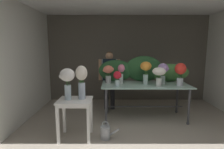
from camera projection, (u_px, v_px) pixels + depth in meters
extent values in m
plane|color=#9E9384|center=(134.00, 121.00, 4.16)|extent=(7.64, 7.64, 0.00)
cube|color=#5B564C|center=(128.00, 59.00, 5.67)|extent=(5.03, 0.12, 2.64)
cube|color=silver|center=(21.00, 64.00, 3.97)|extent=(0.12, 3.59, 2.64)
cube|color=#A9D1C7|center=(146.00, 84.00, 4.18)|extent=(2.00, 0.92, 0.02)
cylinder|color=#4C4C51|center=(107.00, 107.00, 3.90)|extent=(0.05, 0.05, 0.81)
sphere|color=#4C4C51|center=(107.00, 123.00, 3.96)|extent=(0.07, 0.07, 0.07)
cylinder|color=#4C4C51|center=(190.00, 107.00, 3.89)|extent=(0.05, 0.05, 0.81)
sphere|color=#4C4C51|center=(189.00, 123.00, 3.95)|extent=(0.07, 0.07, 0.07)
cylinder|color=#4C4C51|center=(108.00, 97.00, 4.61)|extent=(0.05, 0.05, 0.81)
sphere|color=#4C4C51|center=(108.00, 111.00, 4.66)|extent=(0.07, 0.07, 0.07)
cylinder|color=#4C4C51|center=(178.00, 98.00, 4.60)|extent=(0.05, 0.05, 0.81)
sphere|color=#4C4C51|center=(177.00, 112.00, 4.66)|extent=(0.07, 0.07, 0.07)
cylinder|color=#4C4C51|center=(145.00, 107.00, 4.27)|extent=(1.80, 0.03, 0.03)
cube|color=white|center=(76.00, 100.00, 3.28)|extent=(0.61, 0.51, 0.03)
cube|color=white|center=(76.00, 103.00, 3.29)|extent=(0.55, 0.45, 0.06)
cube|color=white|center=(59.00, 124.00, 3.13)|extent=(0.05, 0.05, 0.71)
cube|color=white|center=(89.00, 124.00, 3.13)|extent=(0.05, 0.05, 0.71)
cube|color=white|center=(65.00, 115.00, 3.55)|extent=(0.05, 0.05, 0.71)
cube|color=white|center=(92.00, 115.00, 3.55)|extent=(0.05, 0.05, 0.71)
cylinder|color=#232328|center=(107.00, 94.00, 4.90)|extent=(0.12, 0.12, 0.83)
cylinder|color=#232328|center=(113.00, 94.00, 4.90)|extent=(0.12, 0.12, 0.83)
cube|color=#999EA8|center=(110.00, 69.00, 4.80)|extent=(0.40, 0.22, 0.53)
cube|color=#192833|center=(110.00, 71.00, 4.69)|extent=(0.34, 0.02, 0.65)
cylinder|color=tan|center=(101.00, 70.00, 4.80)|extent=(0.09, 0.09, 0.55)
cylinder|color=tan|center=(119.00, 70.00, 4.80)|extent=(0.09, 0.09, 0.55)
sphere|color=tan|center=(110.00, 56.00, 4.74)|extent=(0.20, 0.20, 0.20)
ellipsoid|color=brown|center=(110.00, 53.00, 4.75)|extent=(0.15, 0.15, 0.09)
ellipsoid|color=#28562D|center=(116.00, 71.00, 4.48)|extent=(0.85, 0.24, 0.54)
ellipsoid|color=#28562D|center=(144.00, 69.00, 4.47)|extent=(0.92, 0.27, 0.63)
ellipsoid|color=#477F3D|center=(169.00, 73.00, 4.48)|extent=(1.01, 0.30, 0.44)
cylinder|color=silver|center=(146.00, 79.00, 4.15)|extent=(0.11, 0.11, 0.23)
cylinder|color=#9EBCB2|center=(146.00, 82.00, 4.16)|extent=(0.10, 0.10, 0.09)
cylinder|color=#477F3D|center=(148.00, 76.00, 4.13)|extent=(0.01, 0.01, 0.35)
cylinder|color=#477F3D|center=(146.00, 76.00, 4.15)|extent=(0.01, 0.01, 0.35)
cylinder|color=#477F3D|center=(146.00, 76.00, 4.12)|extent=(0.01, 0.01, 0.35)
ellipsoid|color=orange|center=(147.00, 66.00, 4.10)|extent=(0.26, 0.26, 0.20)
sphere|color=orange|center=(144.00, 67.00, 4.08)|extent=(0.06, 0.06, 0.06)
sphere|color=orange|center=(150.00, 66.00, 4.09)|extent=(0.08, 0.08, 0.08)
ellipsoid|color=#387033|center=(147.00, 74.00, 4.13)|extent=(0.10, 0.09, 0.03)
cylinder|color=silver|center=(109.00, 79.00, 4.27)|extent=(0.13, 0.13, 0.18)
cylinder|color=#9EBCB2|center=(109.00, 82.00, 4.28)|extent=(0.12, 0.12, 0.07)
cylinder|color=#477F3D|center=(110.00, 77.00, 4.27)|extent=(0.01, 0.01, 0.26)
cylinder|color=#477F3D|center=(109.00, 77.00, 4.30)|extent=(0.01, 0.01, 0.26)
cylinder|color=#477F3D|center=(108.00, 77.00, 4.26)|extent=(0.01, 0.01, 0.26)
cylinder|color=#477F3D|center=(109.00, 77.00, 4.24)|extent=(0.01, 0.01, 0.26)
ellipsoid|color=#EF7A60|center=(109.00, 69.00, 4.24)|extent=(0.24, 0.24, 0.19)
sphere|color=#EF7A60|center=(105.00, 70.00, 4.21)|extent=(0.08, 0.08, 0.08)
sphere|color=#EF7A60|center=(113.00, 69.00, 4.22)|extent=(0.10, 0.10, 0.10)
ellipsoid|color=#28562D|center=(108.00, 75.00, 4.23)|extent=(0.11, 0.06, 0.03)
cylinder|color=silver|center=(159.00, 82.00, 3.90)|extent=(0.12, 0.12, 0.19)
cylinder|color=#9EBCB2|center=(159.00, 85.00, 3.91)|extent=(0.11, 0.11, 0.08)
cylinder|color=#387033|center=(161.00, 80.00, 3.89)|extent=(0.01, 0.01, 0.27)
cylinder|color=#387033|center=(159.00, 80.00, 3.92)|extent=(0.01, 0.01, 0.27)
cylinder|color=#387033|center=(159.00, 80.00, 3.89)|extent=(0.01, 0.01, 0.27)
cylinder|color=#387033|center=(159.00, 80.00, 3.86)|extent=(0.01, 0.01, 0.27)
ellipsoid|color=white|center=(160.00, 71.00, 3.86)|extent=(0.29, 0.29, 0.17)
ellipsoid|color=#2D6028|center=(160.00, 77.00, 3.89)|extent=(0.10, 0.05, 0.03)
cylinder|color=silver|center=(122.00, 79.00, 4.24)|extent=(0.09, 0.09, 0.23)
cylinder|color=#9EBCB2|center=(122.00, 81.00, 4.25)|extent=(0.08, 0.08, 0.10)
cylinder|color=#477F3D|center=(123.00, 77.00, 4.23)|extent=(0.01, 0.01, 0.30)
cylinder|color=#477F3D|center=(122.00, 77.00, 4.25)|extent=(0.01, 0.01, 0.30)
cylinder|color=#477F3D|center=(121.00, 77.00, 4.23)|extent=(0.01, 0.01, 0.30)
cylinder|color=#477F3D|center=(122.00, 77.00, 4.21)|extent=(0.01, 0.01, 0.30)
ellipsoid|color=pink|center=(122.00, 68.00, 4.20)|extent=(0.16, 0.16, 0.19)
sphere|color=pink|center=(125.00, 69.00, 4.19)|extent=(0.05, 0.05, 0.05)
cylinder|color=silver|center=(163.00, 80.00, 4.18)|extent=(0.12, 0.12, 0.19)
cylinder|color=#9EBCB2|center=(163.00, 82.00, 4.19)|extent=(0.11, 0.11, 0.08)
cylinder|color=#28562D|center=(164.00, 77.00, 4.17)|extent=(0.01, 0.01, 0.29)
cylinder|color=#28562D|center=(163.00, 77.00, 4.20)|extent=(0.01, 0.01, 0.29)
cylinder|color=#28562D|center=(163.00, 77.00, 4.15)|extent=(0.01, 0.01, 0.29)
ellipsoid|color=#B28ED1|center=(164.00, 68.00, 4.14)|extent=(0.24, 0.24, 0.22)
sphere|color=#B28ED1|center=(168.00, 69.00, 4.13)|extent=(0.07, 0.07, 0.07)
ellipsoid|color=#477F3D|center=(164.00, 75.00, 4.12)|extent=(0.11, 0.06, 0.03)
cylinder|color=silver|center=(118.00, 83.00, 3.92)|extent=(0.10, 0.10, 0.14)
cylinder|color=#9EBCB2|center=(118.00, 85.00, 3.93)|extent=(0.09, 0.09, 0.06)
cylinder|color=#2D6028|center=(119.00, 82.00, 3.92)|extent=(0.01, 0.01, 0.19)
cylinder|color=#2D6028|center=(118.00, 82.00, 3.93)|extent=(0.01, 0.01, 0.19)
cylinder|color=#2D6028|center=(118.00, 82.00, 3.90)|extent=(0.01, 0.01, 0.19)
ellipsoid|color=red|center=(118.00, 75.00, 3.89)|extent=(0.18, 0.18, 0.17)
sphere|color=red|center=(120.00, 76.00, 3.89)|extent=(0.08, 0.08, 0.08)
ellipsoid|color=#28562D|center=(117.00, 79.00, 3.92)|extent=(0.11, 0.06, 0.03)
cylinder|color=silver|center=(181.00, 82.00, 4.00)|extent=(0.14, 0.14, 0.17)
cylinder|color=#9EBCB2|center=(180.00, 84.00, 4.00)|extent=(0.13, 0.13, 0.07)
cylinder|color=#28562D|center=(182.00, 79.00, 3.99)|extent=(0.01, 0.01, 0.29)
cylinder|color=#28562D|center=(179.00, 79.00, 4.01)|extent=(0.01, 0.01, 0.29)
cylinder|color=#28562D|center=(180.00, 79.00, 3.96)|extent=(0.01, 0.01, 0.29)
ellipsoid|color=red|center=(181.00, 69.00, 3.95)|extent=(0.24, 0.24, 0.25)
sphere|color=red|center=(185.00, 69.00, 3.98)|extent=(0.08, 0.08, 0.08)
ellipsoid|color=#2D6028|center=(179.00, 77.00, 3.99)|extent=(0.06, 0.11, 0.03)
cylinder|color=silver|center=(69.00, 92.00, 3.26)|extent=(0.12, 0.12, 0.27)
cylinder|color=#9EBCB2|center=(69.00, 96.00, 3.27)|extent=(0.11, 0.11, 0.11)
cylinder|color=#477F3D|center=(70.00, 89.00, 3.25)|extent=(0.01, 0.01, 0.38)
cylinder|color=#477F3D|center=(68.00, 89.00, 3.26)|extent=(0.01, 0.01, 0.38)
cylinder|color=#477F3D|center=(68.00, 89.00, 3.23)|extent=(0.01, 0.01, 0.38)
ellipsoid|color=white|center=(68.00, 75.00, 3.21)|extent=(0.26, 0.26, 0.23)
sphere|color=white|center=(62.00, 76.00, 3.23)|extent=(0.08, 0.08, 0.08)
cylinder|color=silver|center=(83.00, 91.00, 3.31)|extent=(0.13, 0.13, 0.30)
cylinder|color=#9EBCB2|center=(83.00, 95.00, 3.32)|extent=(0.12, 0.12, 0.13)
cylinder|color=#477F3D|center=(84.00, 88.00, 3.29)|extent=(0.01, 0.01, 0.39)
cylinder|color=#477F3D|center=(82.00, 88.00, 3.31)|extent=(0.01, 0.01, 0.39)
cylinder|color=#477F3D|center=(82.00, 88.00, 3.27)|extent=(0.01, 0.01, 0.39)
ellipsoid|color=silver|center=(82.00, 73.00, 3.25)|extent=(0.21, 0.21, 0.27)
ellipsoid|color=#387033|center=(82.00, 81.00, 3.30)|extent=(0.11, 0.07, 0.03)
cylinder|color=#999EA3|center=(106.00, 133.00, 3.33)|extent=(0.18, 0.18, 0.24)
cylinder|color=#999EA3|center=(115.00, 132.00, 3.33)|extent=(0.18, 0.04, 0.14)
torus|color=#999EA3|center=(106.00, 124.00, 3.30)|extent=(0.13, 0.02, 0.13)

